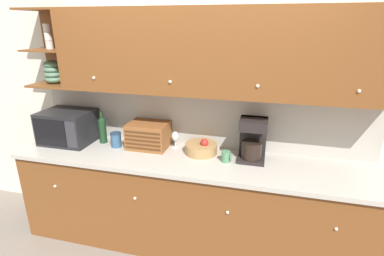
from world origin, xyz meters
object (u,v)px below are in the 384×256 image
Objects in this scene: coffee_maker at (253,139)px; wine_bottle at (102,129)px; bread_box at (149,135)px; storage_canister at (116,140)px; wine_glass at (175,137)px; microwave at (68,127)px; fruit_basket at (201,148)px; mug at (226,156)px.

wine_bottle is at bearing 179.15° from coffee_maker.
wine_bottle reaches higher than bread_box.
wine_glass reaches higher than storage_canister.
coffee_maker is at bearing 1.61° from microwave.
coffee_maker is at bearing -1.46° from fruit_basket.
coffee_maker reaches higher than storage_canister.
storage_canister is 1.34m from coffee_maker.
bread_box is 0.55m from fruit_basket.
wine_bottle is at bearing 12.02° from microwave.
wine_glass is at bearing 11.69° from storage_canister.
fruit_basket is (0.28, -0.06, -0.06)m from wine_glass.
coffee_maker reaches higher than microwave.
wine_bottle is 1.32m from mug.
storage_canister is 0.48× the size of fruit_basket.
microwave is 1.65× the size of fruit_basket.
wine_bottle is 1.05m from fruit_basket.
mug is 0.26× the size of coffee_maker.
bread_box is at bearing -170.12° from wine_glass.
microwave reaches higher than mug.
coffee_maker is (0.47, -0.01, 0.14)m from fruit_basket.
wine_bottle reaches higher than fruit_basket.
wine_glass is at bearing 6.33° from microwave.
mug is (0.80, -0.14, -0.07)m from bread_box.
bread_box is (0.51, 0.00, -0.02)m from wine_bottle.
mug is at bearing -5.99° from wine_bottle.
microwave is at bearing 177.86° from mug.
bread_box is 1.00× the size of coffee_maker.
storage_canister reaches higher than mug.
wine_bottle is 0.51m from bread_box.
storage_canister is at bearing -175.95° from fruit_basket.
microwave is 1.87m from coffee_maker.
coffee_maker reaches higher than wine_glass.
coffee_maker is at bearing -0.85° from wine_bottle.
microwave is at bearing -178.39° from coffee_maker.
microwave is at bearing -174.76° from bread_box.
wine_glass is at bearing 174.53° from coffee_maker.
microwave is 0.86m from bread_box.
wine_glass is at bearing 167.82° from fruit_basket.
storage_canister is at bearing -177.90° from coffee_maker.
fruit_basket reaches higher than mug.
bread_box reaches higher than storage_canister.
bread_box is 3.82× the size of mug.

